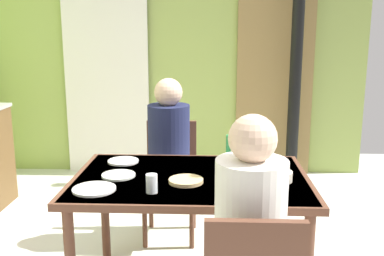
{
  "coord_description": "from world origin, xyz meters",
  "views": [
    {
      "loc": [
        0.45,
        -2.34,
        1.54
      ],
      "look_at": [
        0.34,
        0.23,
        0.98
      ],
      "focal_mm": 41.72,
      "sensor_mm": 36.0,
      "label": 1
    }
  ],
  "objects_px": {
    "water_bottle_green_near": "(232,156)",
    "serving_bowl_center": "(277,176)",
    "person_far_diner": "(169,140)",
    "dining_table": "(191,189)",
    "chair_far_diner": "(171,172)",
    "person_near_diner": "(250,216)"
  },
  "relations": [
    {
      "from": "water_bottle_green_near",
      "to": "serving_bowl_center",
      "type": "distance_m",
      "value": 0.27
    },
    {
      "from": "water_bottle_green_near",
      "to": "serving_bowl_center",
      "type": "xyz_separation_m",
      "value": [
        0.25,
        -0.02,
        -0.11
      ]
    },
    {
      "from": "person_far_diner",
      "to": "serving_bowl_center",
      "type": "bearing_deg",
      "value": 133.13
    },
    {
      "from": "dining_table",
      "to": "water_bottle_green_near",
      "type": "distance_m",
      "value": 0.31
    },
    {
      "from": "water_bottle_green_near",
      "to": "chair_far_diner",
      "type": "bearing_deg",
      "value": 116.9
    },
    {
      "from": "person_far_diner",
      "to": "serving_bowl_center",
      "type": "relative_size",
      "value": 4.53
    },
    {
      "from": "person_near_diner",
      "to": "water_bottle_green_near",
      "type": "distance_m",
      "value": 0.64
    },
    {
      "from": "chair_far_diner",
      "to": "serving_bowl_center",
      "type": "bearing_deg",
      "value": 128.17
    },
    {
      "from": "person_near_diner",
      "to": "person_far_diner",
      "type": "bearing_deg",
      "value": 109.47
    },
    {
      "from": "person_far_diner",
      "to": "dining_table",
      "type": "bearing_deg",
      "value": 105.9
    },
    {
      "from": "dining_table",
      "to": "chair_far_diner",
      "type": "height_order",
      "value": "chair_far_diner"
    },
    {
      "from": "serving_bowl_center",
      "to": "water_bottle_green_near",
      "type": "bearing_deg",
      "value": 174.4
    },
    {
      "from": "person_near_diner",
      "to": "serving_bowl_center",
      "type": "bearing_deg",
      "value": 71.86
    },
    {
      "from": "chair_far_diner",
      "to": "person_near_diner",
      "type": "height_order",
      "value": "person_near_diner"
    },
    {
      "from": "dining_table",
      "to": "serving_bowl_center",
      "type": "xyz_separation_m",
      "value": [
        0.48,
        -0.05,
        0.1
      ]
    },
    {
      "from": "dining_table",
      "to": "person_near_diner",
      "type": "bearing_deg",
      "value": -67.11
    },
    {
      "from": "person_near_diner",
      "to": "water_bottle_green_near",
      "type": "height_order",
      "value": "person_near_diner"
    },
    {
      "from": "chair_far_diner",
      "to": "person_near_diner",
      "type": "bearing_deg",
      "value": 107.77
    },
    {
      "from": "chair_far_diner",
      "to": "person_near_diner",
      "type": "relative_size",
      "value": 1.13
    },
    {
      "from": "dining_table",
      "to": "serving_bowl_center",
      "type": "distance_m",
      "value": 0.49
    },
    {
      "from": "chair_far_diner",
      "to": "person_far_diner",
      "type": "xyz_separation_m",
      "value": [
        -0.0,
        -0.14,
        0.28
      ]
    },
    {
      "from": "dining_table",
      "to": "person_far_diner",
      "type": "relative_size",
      "value": 1.74
    }
  ]
}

